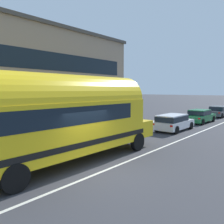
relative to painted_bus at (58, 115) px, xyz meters
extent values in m
plane|color=#38383D|center=(2.01, 0.54, -2.30)|extent=(300.00, 300.00, 0.00)
cube|color=silver|center=(2.01, 12.54, -2.30)|extent=(0.14, 80.00, 0.01)
cube|color=silver|center=(-1.97, 12.54, -2.30)|extent=(0.12, 80.00, 0.01)
cube|color=#ADA89E|center=(-2.95, 10.54, -2.23)|extent=(1.96, 90.00, 0.15)
cube|color=gray|center=(-8.74, 3.14, 1.50)|extent=(8.36, 15.33, 7.60)
cube|color=#4C4742|center=(-8.74, 3.14, 5.42)|extent=(8.66, 15.63, 0.24)
cube|color=black|center=(-4.57, 3.14, -0.50)|extent=(0.08, 13.33, 1.20)
cube|color=black|center=(-4.57, 3.14, 3.00)|extent=(0.08, 13.33, 1.20)
cube|color=yellow|center=(0.01, 0.36, -0.55)|extent=(2.69, 9.11, 2.30)
cylinder|color=yellow|center=(0.01, 0.36, 0.60)|extent=(2.63, 9.01, 2.45)
cube|color=yellow|center=(0.11, 5.54, -1.23)|extent=(2.29, 1.35, 0.95)
cube|color=black|center=(0.01, 0.36, -1.20)|extent=(2.73, 9.15, 0.24)
cube|color=black|center=(0.00, 0.06, 0.05)|extent=(2.68, 7.31, 0.76)
cube|color=black|center=(0.10, 4.94, 0.10)|extent=(2.14, 0.14, 0.96)
cube|color=silver|center=(0.13, 6.23, -1.35)|extent=(0.90, 0.12, 0.56)
cylinder|color=black|center=(-1.08, 4.51, -1.80)|extent=(0.28, 1.01, 1.00)
cylinder|color=black|center=(1.26, 4.46, -1.80)|extent=(0.28, 1.01, 1.00)
cylinder|color=black|center=(1.12, -2.60, -1.80)|extent=(0.28, 1.01, 1.00)
cube|color=white|center=(0.03, 11.90, -1.78)|extent=(1.80, 4.36, 0.60)
cube|color=white|center=(0.03, 11.43, -1.21)|extent=(1.60, 2.91, 0.55)
cube|color=black|center=(0.03, 11.43, -1.24)|extent=(1.66, 2.95, 0.43)
cube|color=red|center=(-0.75, 9.71, -1.60)|extent=(0.20, 0.04, 0.14)
cube|color=red|center=(0.80, 9.71, -1.60)|extent=(0.20, 0.04, 0.14)
cylinder|color=black|center=(-0.82, 13.38, -1.98)|extent=(0.20, 0.64, 0.64)
cylinder|color=black|center=(0.89, 13.38, -1.98)|extent=(0.20, 0.64, 0.64)
cylinder|color=black|center=(-0.83, 10.42, -1.98)|extent=(0.20, 0.64, 0.64)
cylinder|color=black|center=(0.88, 10.42, -1.98)|extent=(0.20, 0.64, 0.64)
cube|color=#196633|center=(0.06, 17.97, -1.78)|extent=(1.92, 4.62, 0.60)
cube|color=#196633|center=(0.06, 17.85, -1.21)|extent=(1.67, 2.26, 0.55)
cube|color=black|center=(0.06, 17.85, -1.24)|extent=(1.73, 2.30, 0.43)
cube|color=red|center=(-0.78, 15.69, -1.60)|extent=(0.20, 0.04, 0.14)
cube|color=red|center=(0.80, 15.66, -1.60)|extent=(0.20, 0.04, 0.14)
cylinder|color=black|center=(-0.77, 19.58, -1.98)|extent=(0.21, 0.64, 0.64)
cylinder|color=black|center=(0.97, 19.54, -1.98)|extent=(0.21, 0.64, 0.64)
cylinder|color=black|center=(-0.84, 16.40, -1.98)|extent=(0.21, 0.64, 0.64)
cylinder|color=black|center=(0.90, 16.36, -1.98)|extent=(0.21, 0.64, 0.64)
cube|color=#474C51|center=(0.06, 24.88, -1.78)|extent=(1.96, 4.60, 0.60)
cube|color=#474C51|center=(0.05, 24.76, -1.21)|extent=(1.68, 2.24, 0.55)
cube|color=black|center=(0.05, 24.76, -1.24)|extent=(1.74, 2.28, 0.43)
cube|color=red|center=(-0.80, 22.63, -1.60)|extent=(0.20, 0.05, 0.14)
cube|color=red|center=(0.75, 22.58, -1.60)|extent=(0.20, 0.05, 0.14)
cylinder|color=black|center=(-0.75, 26.48, -1.98)|extent=(0.22, 0.65, 0.64)
cylinder|color=black|center=(-0.86, 23.35, -1.98)|extent=(0.22, 0.65, 0.64)
cylinder|color=black|center=(0.86, 23.28, -1.98)|extent=(0.22, 0.65, 0.64)
cube|color=red|center=(-0.56, 29.61, -1.60)|extent=(0.20, 0.05, 0.14)
cylinder|color=black|center=(-0.66, 30.32, -1.98)|extent=(0.22, 0.65, 0.64)
camera|label=1|loc=(8.27, -6.09, 1.10)|focal=36.44mm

